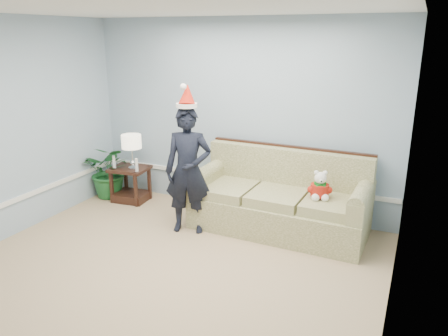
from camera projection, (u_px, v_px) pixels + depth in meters
room_shell at (132, 163)px, 3.94m from camera, size 4.54×5.04×2.74m
wainscot_trim at (116, 195)px, 5.70m from camera, size 4.49×4.99×0.06m
sofa at (280, 202)px, 5.69m from camera, size 2.25×1.01×1.04m
side_table at (131, 188)px, 6.70m from camera, size 0.60×0.52×0.53m
table_lamp at (131, 143)px, 6.42m from camera, size 0.29×0.29×0.52m
candle_pair at (125, 164)px, 6.47m from camera, size 0.46×0.05×0.19m
houseplant at (110, 171)px, 6.80m from camera, size 0.89×0.81×0.85m
man at (188, 171)px, 5.51m from camera, size 0.68×0.55×1.63m
santa_hat at (187, 97)px, 5.24m from camera, size 0.32×0.35×0.30m
teddy_bear at (320, 188)px, 5.28m from camera, size 0.28×0.28×0.36m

